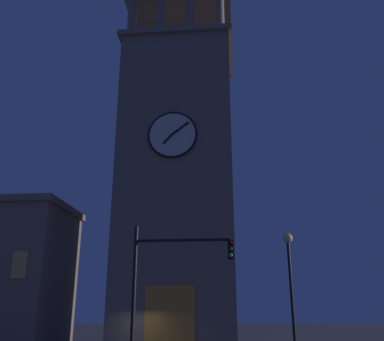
{
  "coord_description": "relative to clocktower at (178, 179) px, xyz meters",
  "views": [
    {
      "loc": [
        -5.87,
        26.49,
        2.14
      ],
      "look_at": [
        -2.87,
        -5.25,
        12.89
      ],
      "focal_mm": 40.4,
      "sensor_mm": 36.0,
      "label": 1
    }
  ],
  "objects": [
    {
      "name": "clocktower",
      "position": [
        0.0,
        0.0,
        0.0
      ],
      "size": [
        9.01,
        7.43,
        30.38
      ],
      "color": "gray",
      "rests_on": "ground_plane"
    },
    {
      "name": "traffic_signal_mid",
      "position": [
        -1.43,
        14.24,
        -8.52
      ],
      "size": [
        4.07,
        0.41,
        5.69
      ],
      "color": "black",
      "rests_on": "ground_plane"
    },
    {
      "name": "street_lamp",
      "position": [
        -6.54,
        12.09,
        -8.36
      ],
      "size": [
        0.44,
        0.44,
        5.66
      ],
      "color": "black",
      "rests_on": "ground_plane"
    }
  ]
}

